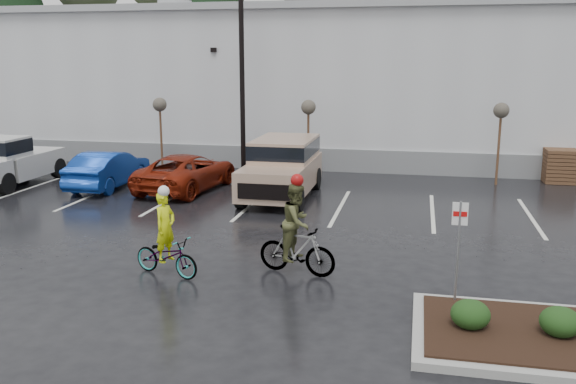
% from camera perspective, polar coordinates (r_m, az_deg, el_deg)
% --- Properties ---
extents(ground, '(120.00, 120.00, 0.00)m').
position_cam_1_polar(ground, '(12.93, -1.98, -9.77)').
color(ground, black).
rests_on(ground, ground).
extents(warehouse, '(60.50, 15.50, 7.20)m').
position_cam_1_polar(warehouse, '(33.73, 7.26, 10.30)').
color(warehouse, silver).
rests_on(warehouse, ground).
extents(wooded_ridge, '(80.00, 25.00, 6.00)m').
position_cam_1_polar(wooded_ridge, '(56.70, 9.34, 10.45)').
color(wooded_ridge, '#1D3B18').
rests_on(wooded_ridge, ground).
extents(lamppost, '(0.50, 1.00, 9.22)m').
position_cam_1_polar(lamppost, '(24.60, -4.38, 14.32)').
color(lamppost, black).
rests_on(lamppost, ground).
extents(sapling_west, '(0.60, 0.60, 3.20)m').
position_cam_1_polar(sapling_west, '(27.00, -11.90, 7.65)').
color(sapling_west, '#462F1C').
rests_on(sapling_west, ground).
extents(sapling_mid, '(0.60, 0.60, 3.20)m').
position_cam_1_polar(sapling_mid, '(25.08, 1.92, 7.55)').
color(sapling_mid, '#462F1C').
rests_on(sapling_mid, ground).
extents(sapling_east, '(0.60, 0.60, 3.20)m').
position_cam_1_polar(sapling_east, '(24.87, 19.31, 6.82)').
color(sapling_east, '#462F1C').
rests_on(sapling_east, ground).
extents(pallet_stack_a, '(1.20, 1.20, 1.35)m').
position_cam_1_polar(pallet_stack_a, '(26.52, 24.09, 2.26)').
color(pallet_stack_a, '#462F1C').
rests_on(pallet_stack_a, ground).
extents(shrub_a, '(0.70, 0.70, 0.52)m').
position_cam_1_polar(shrub_a, '(11.55, 16.70, -10.91)').
color(shrub_a, '#1A3612').
rests_on(shrub_a, curb_island).
extents(shrub_b, '(0.70, 0.70, 0.52)m').
position_cam_1_polar(shrub_b, '(11.78, 24.12, -11.03)').
color(shrub_b, '#1A3612').
rests_on(shrub_b, curb_island).
extents(fire_lane_sign, '(0.30, 0.05, 2.20)m').
position_cam_1_polar(fire_lane_sign, '(12.33, 15.66, -4.43)').
color(fire_lane_sign, gray).
rests_on(fire_lane_sign, ground).
extents(pickup_white, '(2.10, 5.20, 1.96)m').
position_cam_1_polar(pickup_white, '(26.24, -24.24, 2.83)').
color(pickup_white, '#BCBCB7').
rests_on(pickup_white, ground).
extents(car_blue, '(1.51, 4.31, 1.42)m').
position_cam_1_polar(car_blue, '(24.28, -16.44, 2.07)').
color(car_blue, navy).
rests_on(car_blue, ground).
extents(car_red, '(2.87, 5.16, 1.37)m').
position_cam_1_polar(car_red, '(23.17, -9.45, 1.87)').
color(car_red, maroon).
rests_on(car_red, ground).
extents(suv_tan, '(2.20, 5.10, 2.06)m').
position_cam_1_polar(suv_tan, '(21.51, -0.63, 2.16)').
color(suv_tan, tan).
rests_on(suv_tan, ground).
extents(cyclist_hivis, '(1.84, 1.08, 2.10)m').
position_cam_1_polar(cyclist_hivis, '(14.19, -11.33, -5.12)').
color(cyclist_hivis, '#3F3F44').
rests_on(cyclist_hivis, ground).
extents(cyclist_olive, '(1.88, 0.95, 2.35)m').
position_cam_1_polar(cyclist_olive, '(13.95, 0.84, -4.34)').
color(cyclist_olive, '#3F3F44').
rests_on(cyclist_olive, ground).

